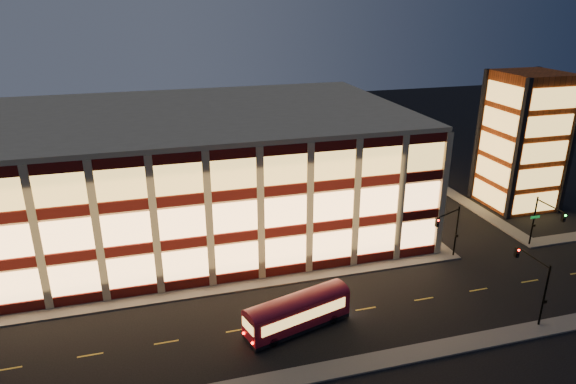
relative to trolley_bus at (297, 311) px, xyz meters
name	(u,v)px	position (x,y,z in m)	size (l,w,h in m)	color
ground	(246,291)	(-3.08, 7.09, -1.79)	(200.00, 200.00, 0.00)	black
sidewalk_office_south	(214,289)	(-6.08, 8.09, -1.71)	(54.00, 2.00, 0.15)	#514F4C
sidewalk_office_east	(385,203)	(19.92, 24.09, -1.71)	(2.00, 30.00, 0.15)	#514F4C
sidewalk_tower_south	(574,237)	(36.92, 8.09, -1.71)	(14.00, 2.00, 0.15)	#514F4C
sidewalk_tower_west	(454,195)	(30.92, 24.09, -1.71)	(2.00, 30.00, 0.15)	#514F4C
sidewalk_near	(281,380)	(-3.08, -5.91, -1.71)	(100.00, 2.00, 0.15)	#514F4C
office_building	(193,170)	(-5.99, 24.00, 5.46)	(50.45, 30.45, 14.50)	tan
stair_tower	(523,141)	(36.88, 19.04, 7.20)	(8.60, 8.60, 18.00)	#8C3814
traffic_signal_far	(450,226)	(19.13, 7.33, 2.32)	(3.79, 1.87, 6.00)	black
traffic_signal_right	(544,217)	(30.42, 6.47, 2.31)	(1.20, 4.37, 6.00)	black
traffic_signal_near	(534,276)	(20.42, -3.94, 2.34)	(0.32, 4.45, 6.00)	black
trolley_bus	(297,311)	(0.00, 0.00, 0.00)	(9.81, 4.94, 3.23)	maroon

